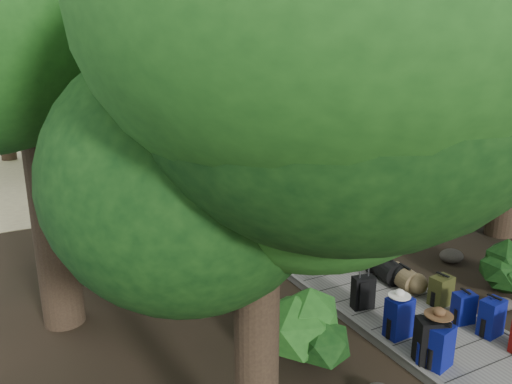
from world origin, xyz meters
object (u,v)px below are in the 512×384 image
sun_lounger (253,153)px  backpack_left_b (431,339)px  duffel_right_black (386,269)px  duffel_right_khaki (404,277)px  suitcase_on_boardwalk (363,292)px  backpack_left_c (399,315)px  backpack_right_d (441,289)px  kayak (65,170)px  backpack_right_c (464,306)px  lone_suitcase_on_sand (198,170)px  backpack_right_b (492,316)px  backpack_left_a (440,345)px

sun_lounger → backpack_left_b: bearing=-95.1°
duffel_right_black → duffel_right_khaki: bearing=-74.2°
suitcase_on_boardwalk → backpack_left_c: bearing=-83.4°
backpack_right_d → kayak: size_ratio=0.17×
backpack_right_c → lone_suitcase_on_sand: 11.37m
backpack_right_d → lone_suitcase_on_sand: bearing=86.0°
backpack_right_b → kayak: backpack_right_b is taller
duffel_right_khaki → backpack_right_d: bearing=-75.3°
suitcase_on_boardwalk → backpack_right_c: bearing=-33.2°
lone_suitcase_on_sand → kayak: (-4.16, 2.84, -0.14)m
backpack_left_c → sun_lounger: bearing=69.6°
lone_suitcase_on_sand → backpack_right_c: bearing=-98.4°
backpack_right_c → duffel_right_khaki: (0.03, 1.40, -0.08)m
suitcase_on_boardwalk → sun_lounger: suitcase_on_boardwalk is taller
backpack_left_b → lone_suitcase_on_sand: (1.07, 11.92, -0.17)m
backpack_right_b → kayak: (-4.50, 14.67, -0.27)m
backpack_left_a → backpack_right_b: size_ratio=1.05×
kayak → duffel_right_khaki: bearing=-70.0°
duffel_right_black → kayak: duffel_right_black is taller
backpack_right_c → lone_suitcase_on_sand: backpack_right_c is taller
backpack_left_b → backpack_left_c: backpack_left_b is taller
backpack_left_a → backpack_left_b: backpack_left_b is taller
backpack_left_a → backpack_right_b: backpack_left_a is taller
backpack_left_b → kayak: size_ratio=0.23×
backpack_right_d → duffel_right_khaki: size_ratio=0.95×
backpack_left_b → backpack_left_c: size_ratio=1.06×
backpack_right_c → backpack_left_c: bearing=-177.6°
backpack_left_a → suitcase_on_boardwalk: bearing=72.1°
backpack_left_b → backpack_right_d: (1.46, 1.16, -0.09)m
backpack_left_a → sun_lounger: size_ratio=0.38×
backpack_left_a → backpack_left_b: bearing=94.1°
backpack_right_b → backpack_right_d: size_ratio=1.15×
kayak → suitcase_on_boardwalk: bearing=-75.1°
backpack_right_c → duffel_right_black: (-0.03, 1.82, -0.07)m
lone_suitcase_on_sand → duffel_right_khaki: bearing=-98.1°
backpack_left_c → backpack_right_b: (1.32, -0.64, -0.03)m
backpack_right_c → backpack_left_b: bearing=-146.7°
backpack_left_b → duffel_right_black: bearing=83.2°
backpack_left_b → backpack_left_a: bearing=-49.8°
duffel_right_khaki → backpack_right_b: bearing=-82.1°
kayak → duffel_right_black: bearing=-69.6°
backpack_left_c → kayak: (-3.17, 14.03, -0.30)m
backpack_right_c → duffel_right_black: size_ratio=0.82×
backpack_left_a → backpack_right_d: size_ratio=1.20×
backpack_left_a → backpack_right_d: bearing=28.1°
lone_suitcase_on_sand → sun_lounger: bearing=19.8°
backpack_right_c → duffel_right_black: backpack_right_c is taller
backpack_left_c → duffel_right_khaki: size_ratio=1.18×
backpack_right_b → lone_suitcase_on_sand: size_ratio=1.07×
backpack_right_b → backpack_left_a: bearing=-177.3°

